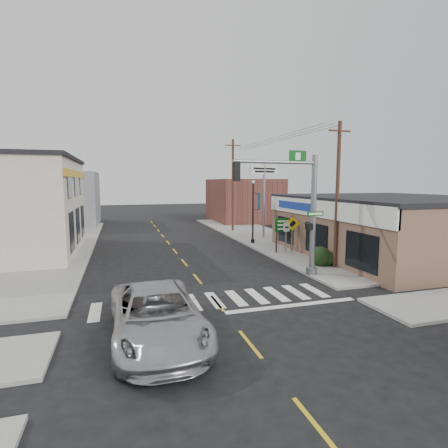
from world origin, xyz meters
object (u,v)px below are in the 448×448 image
object	(u,v)px
traffic_signal_pole	(301,202)
fire_hydrant	(314,253)
utility_pole_near	(337,194)
suv	(157,315)
utility_pole_far	(233,184)
lamp_post	(254,207)
dance_center_sign	(264,181)
bare_tree	(326,208)
guide_sign	(285,228)

from	to	relation	value
traffic_signal_pole	fire_hydrant	xyz separation A→B (m)	(3.05, 3.46, -3.64)
fire_hydrant	utility_pole_near	size ratio (longest dim) A/B	0.08
suv	utility_pole_far	world-z (taller)	utility_pole_far
traffic_signal_pole	lamp_post	world-z (taller)	traffic_signal_pole
dance_center_sign	utility_pole_far	world-z (taller)	utility_pole_far
suv	traffic_signal_pole	size ratio (longest dim) A/B	0.93
suv	bare_tree	world-z (taller)	bare_tree
guide_sign	utility_pole_far	xyz separation A→B (m)	(-0.01, 12.11, 3.12)
dance_center_sign	utility_pole_far	size ratio (longest dim) A/B	0.73
guide_sign	utility_pole_far	distance (m)	12.51
traffic_signal_pole	utility_pole_near	size ratio (longest dim) A/B	0.78
utility_pole_near	utility_pole_far	xyz separation A→B (m)	(-0.91, 17.07, 0.46)
traffic_signal_pole	guide_sign	distance (m)	6.70
dance_center_sign	traffic_signal_pole	bearing A→B (deg)	-123.38
bare_tree	utility_pole_far	size ratio (longest dim) A/B	0.45
guide_sign	bare_tree	world-z (taller)	bare_tree
traffic_signal_pole	dance_center_sign	bearing A→B (deg)	70.34
suv	traffic_signal_pole	xyz separation A→B (m)	(8.29, 5.64, 3.27)
utility_pole_far	traffic_signal_pole	bearing A→B (deg)	-98.51
guide_sign	fire_hydrant	distance (m)	3.02
utility_pole_near	bare_tree	bearing A→B (deg)	64.66
fire_hydrant	bare_tree	distance (m)	3.22
traffic_signal_pole	dance_center_sign	xyz separation A→B (m)	(3.31, 12.77, 1.19)
guide_sign	dance_center_sign	distance (m)	7.74
traffic_signal_pole	bare_tree	size ratio (longest dim) A/B	1.59
traffic_signal_pole	fire_hydrant	distance (m)	5.87
traffic_signal_pole	utility_pole_far	world-z (taller)	utility_pole_far
guide_sign	utility_pole_near	world-z (taller)	utility_pole_near
traffic_signal_pole	lamp_post	distance (m)	10.46
bare_tree	utility_pole_far	distance (m)	14.32
guide_sign	lamp_post	distance (m)	4.61
traffic_signal_pole	guide_sign	xyz separation A→B (m)	(2.06, 5.96, -2.26)
traffic_signal_pole	fire_hydrant	size ratio (longest dim) A/B	10.14
fire_hydrant	utility_pole_near	xyz separation A→B (m)	(-0.09, -2.46, 4.04)
guide_sign	dance_center_sign	bearing A→B (deg)	80.81
lamp_post	suv	bearing A→B (deg)	-123.86
fire_hydrant	bare_tree	world-z (taller)	bare_tree
traffic_signal_pole	utility_pole_far	xyz separation A→B (m)	(2.05, 18.07, 0.85)
suv	fire_hydrant	xyz separation A→B (m)	(11.34, 9.10, -0.38)
traffic_signal_pole	utility_pole_far	bearing A→B (deg)	78.42
utility_pole_far	suv	bearing A→B (deg)	-115.61
fire_hydrant	dance_center_sign	distance (m)	10.50
suv	lamp_post	distance (m)	18.80
fire_hydrant	utility_pole_far	bearing A→B (deg)	93.91
bare_tree	utility_pole_near	world-z (taller)	utility_pole_near
guide_sign	fire_hydrant	xyz separation A→B (m)	(0.99, -2.50, -1.38)
lamp_post	bare_tree	world-z (taller)	lamp_post
suv	utility_pole_near	distance (m)	13.57
suv	bare_tree	distance (m)	15.98
suv	dance_center_sign	bearing A→B (deg)	56.60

